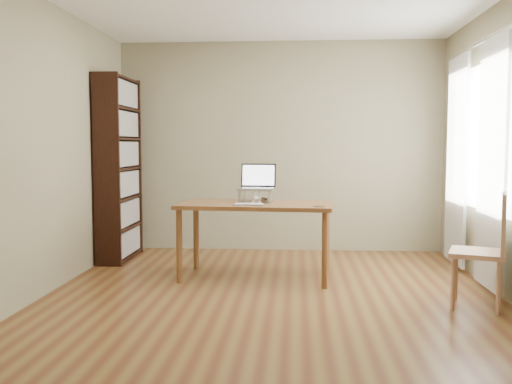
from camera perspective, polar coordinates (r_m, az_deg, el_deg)
name	(u,v)px	position (r m, az deg, el deg)	size (l,w,h in m)	color
room	(276,147)	(4.90, 2.00, 4.48)	(4.04, 4.54, 2.64)	#572C16
bookshelf	(119,169)	(6.75, -13.55, 2.28)	(0.30, 0.90, 2.10)	black
curtains	(473,161)	(5.94, 20.84, 2.95)	(0.03, 1.90, 2.25)	white
desk	(256,212)	(5.63, -0.02, -2.02)	(1.56, 0.87, 0.75)	brown
laptop_stand	(256,194)	(5.69, 0.04, -0.21)	(0.32, 0.25, 0.13)	silver
laptop	(257,182)	(5.74, 0.08, 0.96)	(0.37, 0.32, 0.25)	silver
keyboard	(249,204)	(5.40, -0.73, -1.25)	(0.29, 0.14, 0.02)	silver
coaster	(319,206)	(5.32, 6.34, -1.44)	(0.11, 0.11, 0.01)	#56351D
cat	(257,196)	(5.72, 0.15, -0.43)	(0.23, 0.47, 0.14)	#484138
chair	(487,246)	(4.99, 22.06, -5.01)	(0.53, 0.53, 0.94)	tan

